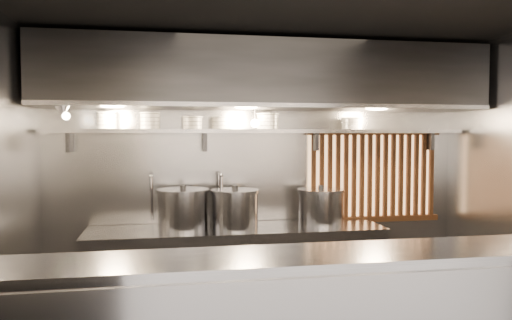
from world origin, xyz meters
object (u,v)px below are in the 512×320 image
object	(u,v)px
pendant_bulb	(255,123)
stock_pot_mid	(235,209)
stock_pot_left	(183,209)
heat_lamp	(63,110)
stock_pot_right	(321,206)

from	to	relation	value
pendant_bulb	stock_pot_mid	xyz separation A→B (m)	(-0.22, -0.10, -0.86)
stock_pot_left	heat_lamp	bearing A→B (deg)	-164.10
pendant_bulb	stock_pot_right	bearing A→B (deg)	-2.49
stock_pot_mid	stock_pot_right	bearing A→B (deg)	4.50
stock_pot_left	pendant_bulb	bearing A→B (deg)	3.67
stock_pot_mid	heat_lamp	bearing A→B (deg)	-171.11
heat_lamp	pendant_bulb	bearing A→B (deg)	11.00
pendant_bulb	stock_pot_right	world-z (taller)	pendant_bulb
pendant_bulb	stock_pot_right	distance (m)	1.12
stock_pot_left	stock_pot_mid	size ratio (longest dim) A/B	1.16
stock_pot_left	stock_pot_mid	distance (m)	0.52
pendant_bulb	heat_lamp	bearing A→B (deg)	-169.00
stock_pot_right	stock_pot_left	bearing A→B (deg)	-179.33
stock_pot_mid	stock_pot_right	world-z (taller)	stock_pot_mid
pendant_bulb	stock_pot_mid	world-z (taller)	pendant_bulb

